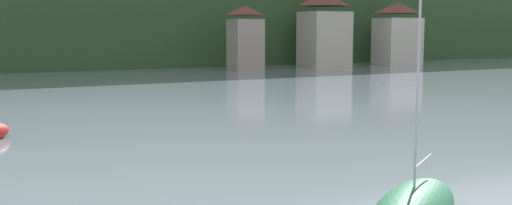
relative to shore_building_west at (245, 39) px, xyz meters
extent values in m
ellipsoid|color=#264223|center=(16.33, 48.66, 3.66)|extent=(246.40, 39.54, 45.70)
cube|color=gray|center=(0.00, 0.00, -0.73)|extent=(3.72, 3.40, 6.28)
pyramid|color=brown|center=(0.00, 0.00, 3.51)|extent=(3.91, 3.57, 1.19)
cube|color=#BCB29E|center=(12.29, 0.88, -0.20)|extent=(5.75, 5.15, 7.36)
cube|color=beige|center=(24.58, 0.54, -0.57)|extent=(5.93, 4.48, 6.60)
pyramid|color=brown|center=(24.58, 0.54, 4.19)|extent=(6.23, 4.70, 1.57)
cylinder|color=#B7B7BC|center=(-22.46, -56.35, 0.22)|extent=(0.07, 0.07, 6.82)
cylinder|color=#ADADB2|center=(-21.67, -55.79, -2.37)|extent=(1.62, 1.16, 0.06)
camera|label=1|loc=(-33.28, -68.39, 1.29)|focal=42.59mm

